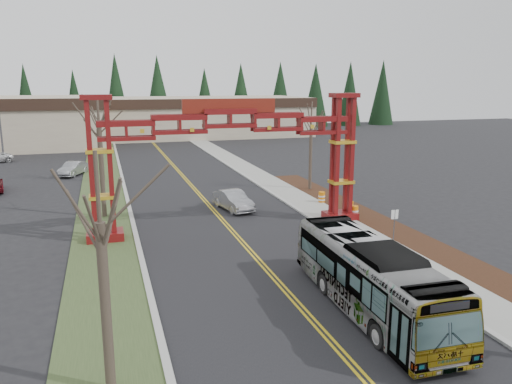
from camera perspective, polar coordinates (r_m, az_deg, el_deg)
name	(u,v)px	position (r m, az deg, el deg)	size (l,w,h in m)	color
ground	(366,380)	(17.87, 12.41, -20.27)	(200.00, 200.00, 0.00)	black
road	(209,205)	(39.91, -5.37, -1.54)	(12.00, 110.00, 0.02)	black
lane_line_left	(208,205)	(39.88, -5.54, -1.53)	(0.12, 100.00, 0.01)	gold
lane_line_right	(211,205)	(39.93, -5.20, -1.51)	(0.12, 100.00, 0.01)	gold
curb_right	(282,200)	(41.53, 2.96, -0.86)	(0.30, 110.00, 0.15)	#AFAFA9
sidewalk_right	(298,198)	(42.04, 4.82, -0.73)	(2.60, 110.00, 0.14)	gray
landscape_strip	(437,252)	(30.66, 20.00, -6.46)	(2.60, 50.00, 0.12)	black
grass_median	(105,213)	(39.14, -16.92, -2.27)	(4.00, 110.00, 0.08)	#374824
curb_left	(130,210)	(39.17, -14.22, -2.04)	(0.30, 110.00, 0.15)	#AFAFA9
gateway_arch	(230,140)	(32.12, -3.01, 5.95)	(18.20, 1.60, 8.90)	#580B0D
retail_building_east	(201,116)	(94.80, -6.31, 8.61)	(38.00, 20.30, 7.00)	tan
conifer_treeline	(142,99)	(105.32, -12.91, 10.36)	(116.10, 5.60, 13.00)	black
transit_bus	(370,277)	(21.88, 12.93, -9.50)	(2.56, 10.94, 3.05)	#95989C
silver_sedan	(233,200)	(38.30, -2.63, -0.96)	(1.58, 4.54, 1.50)	#A5A8AD
parked_car_far_a	(73,169)	(56.12, -20.18, 2.52)	(1.52, 4.36, 1.44)	gray
bare_tree_median_near	(100,224)	(15.32, -17.42, -3.48)	(3.21, 3.21, 7.68)	#382D26
bare_tree_median_mid	(99,129)	(36.92, -17.52, 6.85)	(3.38, 3.38, 8.66)	#382D26
bare_tree_median_far	(99,122)	(50.66, -17.46, 7.60)	(3.31, 3.31, 8.08)	#382D26
bare_tree_right_far	(311,127)	(44.93, 6.32, 7.34)	(2.89, 2.89, 7.64)	#382D26
street_sign	(394,219)	(31.35, 15.55, -3.02)	(0.47, 0.06, 2.07)	#3F3F44
barrel_south	(354,213)	(36.21, 11.17, -2.35)	(0.55, 0.55, 1.02)	orange
barrel_mid	(350,208)	(37.80, 10.68, -1.76)	(0.52, 0.52, 0.96)	orange
barrel_north	(322,198)	(40.57, 7.52, -0.67)	(0.53, 0.53, 0.99)	orange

